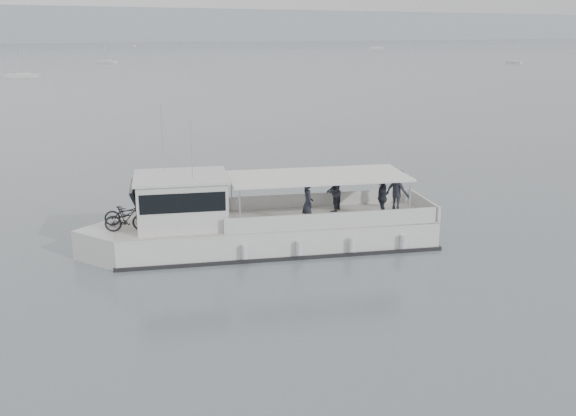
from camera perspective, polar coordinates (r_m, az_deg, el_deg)
name	(u,v)px	position (r m, az deg, el deg)	size (l,w,h in m)	color
ground	(342,251)	(26.27, 4.84, -3.79)	(1400.00, 1400.00, 0.00)	slate
tour_boat	(247,225)	(26.16, -3.71, -1.54)	(14.49, 7.17, 6.12)	silver
moored_fleet	(19,61)	(209.50, -22.80, 11.97)	(392.79, 358.53, 10.78)	silver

